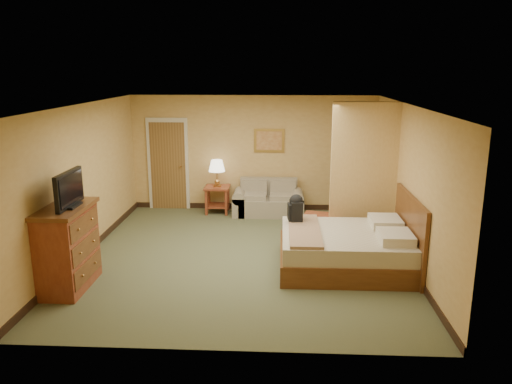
# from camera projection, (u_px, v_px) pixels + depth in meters

# --- Properties ---
(floor) EXTENTS (6.00, 6.00, 0.00)m
(floor) POSITION_uv_depth(u_px,v_px,m) (244.00, 256.00, 8.69)
(floor) COLOR #505637
(floor) RESTS_ON ground
(ceiling) EXTENTS (6.00, 6.00, 0.00)m
(ceiling) POSITION_uv_depth(u_px,v_px,m) (243.00, 105.00, 8.06)
(ceiling) COLOR white
(ceiling) RESTS_ON back_wall
(back_wall) EXTENTS (5.50, 0.02, 2.60)m
(back_wall) POSITION_uv_depth(u_px,v_px,m) (253.00, 154.00, 11.28)
(back_wall) COLOR tan
(back_wall) RESTS_ON floor
(left_wall) EXTENTS (0.02, 6.00, 2.60)m
(left_wall) POSITION_uv_depth(u_px,v_px,m) (83.00, 181.00, 8.51)
(left_wall) COLOR tan
(left_wall) RESTS_ON floor
(right_wall) EXTENTS (0.02, 6.00, 2.60)m
(right_wall) POSITION_uv_depth(u_px,v_px,m) (409.00, 185.00, 8.24)
(right_wall) COLOR tan
(right_wall) RESTS_ON floor
(partition) EXTENTS (1.20, 0.15, 2.60)m
(partition) POSITION_uv_depth(u_px,v_px,m) (363.00, 173.00, 9.16)
(partition) COLOR tan
(partition) RESTS_ON floor
(door) EXTENTS (0.94, 0.16, 2.10)m
(door) POSITION_uv_depth(u_px,v_px,m) (168.00, 165.00, 11.41)
(door) COLOR beige
(door) RESTS_ON floor
(baseboard) EXTENTS (5.50, 0.02, 0.12)m
(baseboard) POSITION_uv_depth(u_px,v_px,m) (253.00, 206.00, 11.57)
(baseboard) COLOR black
(baseboard) RESTS_ON floor
(loveseat) EXTENTS (1.56, 0.72, 0.79)m
(loveseat) POSITION_uv_depth(u_px,v_px,m) (268.00, 203.00, 11.10)
(loveseat) COLOR gray
(loveseat) RESTS_ON floor
(side_table) EXTENTS (0.55, 0.55, 0.61)m
(side_table) POSITION_uv_depth(u_px,v_px,m) (217.00, 195.00, 11.20)
(side_table) COLOR maroon
(side_table) RESTS_ON floor
(table_lamp) EXTENTS (0.36, 0.36, 0.60)m
(table_lamp) POSITION_uv_depth(u_px,v_px,m) (217.00, 166.00, 11.04)
(table_lamp) COLOR #B88343
(table_lamp) RESTS_ON side_table
(coffee_table) EXTENTS (0.85, 0.85, 0.46)m
(coffee_table) POSITION_uv_depth(u_px,v_px,m) (321.00, 223.00, 9.44)
(coffee_table) COLOR maroon
(coffee_table) RESTS_ON floor
(wall_picture) EXTENTS (0.68, 0.04, 0.53)m
(wall_picture) POSITION_uv_depth(u_px,v_px,m) (269.00, 141.00, 11.17)
(wall_picture) COLOR #B78E3F
(wall_picture) RESTS_ON back_wall
(dresser) EXTENTS (0.62, 1.17, 1.25)m
(dresser) POSITION_uv_depth(u_px,v_px,m) (68.00, 247.00, 7.30)
(dresser) COLOR maroon
(dresser) RESTS_ON floor
(tv) EXTENTS (0.21, 0.85, 0.52)m
(tv) POSITION_uv_depth(u_px,v_px,m) (69.00, 190.00, 7.09)
(tv) COLOR black
(tv) RESTS_ON dresser
(bed) EXTENTS (2.22, 1.89, 1.22)m
(bed) POSITION_uv_depth(u_px,v_px,m) (352.00, 248.00, 8.12)
(bed) COLOR #542C13
(bed) RESTS_ON floor
(backpack) EXTENTS (0.23, 0.31, 0.50)m
(backpack) POSITION_uv_depth(u_px,v_px,m) (296.00, 208.00, 8.51)
(backpack) COLOR black
(backpack) RESTS_ON bed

